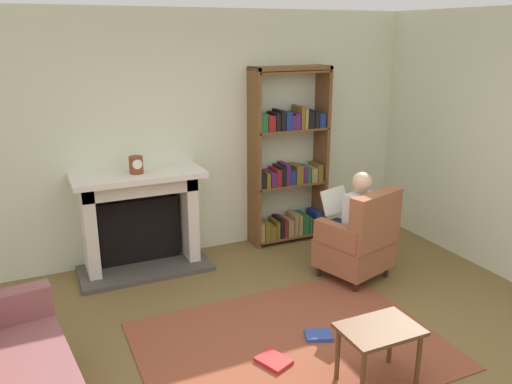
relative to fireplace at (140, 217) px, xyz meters
name	(u,v)px	position (x,y,z in m)	size (l,w,h in m)	color
ground	(309,366)	(0.76, -2.30, -0.57)	(14.00, 14.00, 0.00)	brown
back_wall	(198,135)	(0.76, 0.25, 0.78)	(5.60, 0.10, 2.70)	beige
side_wall_right	(464,137)	(3.41, -1.05, 0.78)	(0.10, 5.20, 2.70)	beige
area_rug	(290,345)	(0.76, -2.00, -0.57)	(2.40, 1.80, 0.01)	brown
fireplace	(140,217)	(0.00, 0.00, 0.00)	(1.37, 0.64, 1.08)	#4C4742
mantel_clock	(136,165)	(-0.02, -0.10, 0.60)	(0.14, 0.14, 0.18)	brown
bookshelf	(289,163)	(1.80, 0.04, 0.39)	(0.94, 0.32, 2.09)	brown
armchair_reading	(360,241)	(1.97, -1.22, -0.15)	(0.79, 0.78, 0.97)	#331E14
seated_reader	(352,219)	(1.93, -1.11, 0.05)	(0.47, 0.59, 1.14)	silver
side_table	(379,337)	(1.10, -2.68, -0.18)	(0.56, 0.39, 0.47)	brown
scattered_books	(294,349)	(0.75, -2.09, -0.54)	(0.76, 0.43, 0.03)	#334CA5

